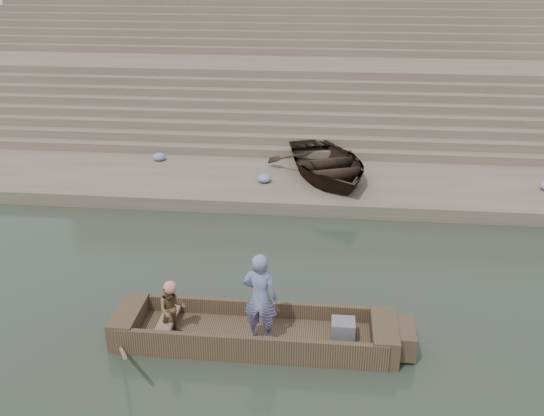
% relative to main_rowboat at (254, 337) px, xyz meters
% --- Properties ---
extents(ground, '(120.00, 120.00, 0.00)m').
position_rel_main_rowboat_xyz_m(ground, '(0.70, 0.11, -0.11)').
color(ground, '#2B3628').
rests_on(ground, ground).
extents(lower_landing, '(32.00, 4.00, 0.40)m').
position_rel_main_rowboat_xyz_m(lower_landing, '(0.70, 8.11, 0.09)').
color(lower_landing, '#83715D').
rests_on(lower_landing, ground).
extents(mid_landing, '(32.00, 3.00, 2.80)m').
position_rel_main_rowboat_xyz_m(mid_landing, '(0.70, 15.61, 1.29)').
color(mid_landing, '#83715D').
rests_on(mid_landing, ground).
extents(upper_landing, '(32.00, 3.00, 5.20)m').
position_rel_main_rowboat_xyz_m(upper_landing, '(0.70, 22.61, 2.49)').
color(upper_landing, '#83715D').
rests_on(upper_landing, ground).
extents(ghat_steps, '(32.00, 11.00, 5.20)m').
position_rel_main_rowboat_xyz_m(ghat_steps, '(0.70, 17.30, 1.69)').
color(ghat_steps, '#83715D').
rests_on(ghat_steps, ground).
extents(main_rowboat, '(5.00, 1.30, 0.22)m').
position_rel_main_rowboat_xyz_m(main_rowboat, '(0.00, 0.00, 0.00)').
color(main_rowboat, brown).
rests_on(main_rowboat, ground).
extents(rowboat_trim, '(6.04, 2.63, 1.78)m').
position_rel_main_rowboat_xyz_m(rowboat_trim, '(0.21, -0.01, 0.20)').
color(rowboat_trim, brown).
rests_on(rowboat_trim, ground).
extents(standing_man, '(0.74, 0.55, 1.86)m').
position_rel_main_rowboat_xyz_m(standing_man, '(0.15, -0.15, 1.04)').
color(standing_man, navy).
rests_on(standing_man, main_rowboat).
extents(rowing_man, '(0.65, 0.58, 1.11)m').
position_rel_main_rowboat_xyz_m(rowing_man, '(-1.60, -0.16, 0.67)').
color(rowing_man, '#236A32').
rests_on(rowing_man, main_rowboat).
extents(television, '(0.46, 0.42, 0.40)m').
position_rel_main_rowboat_xyz_m(television, '(1.74, 0.00, 0.31)').
color(television, slate).
rests_on(television, main_rowboat).
extents(beached_rowboat, '(4.60, 5.34, 0.93)m').
position_rel_main_rowboat_xyz_m(beached_rowboat, '(1.28, 8.40, 0.76)').
color(beached_rowboat, '#2D2116').
rests_on(beached_rowboat, lower_landing).
extents(cloth_bundles, '(13.07, 2.15, 0.26)m').
position_rel_main_rowboat_xyz_m(cloth_bundles, '(0.93, 8.40, 0.42)').
color(cloth_bundles, '#3F5999').
rests_on(cloth_bundles, lower_landing).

